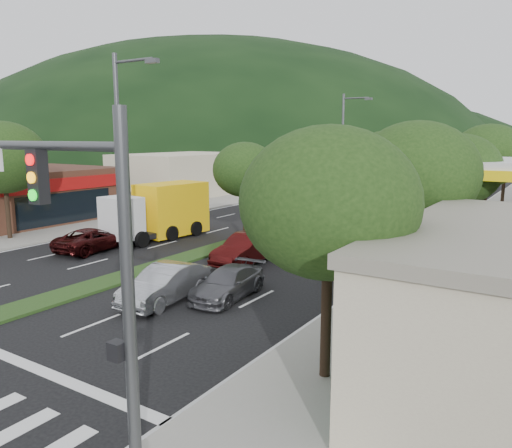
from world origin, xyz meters
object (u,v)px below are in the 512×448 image
Objects in this scene: motorhome at (391,198)px; tree_r_a at (329,203)px; tree_med_far at (384,150)px; sedan_silver at (165,284)px; tree_r_c at (458,170)px; tree_r_d at (488,155)px; streetlight_mid at (344,147)px; streetlight_near at (122,157)px; suv_maroon at (93,239)px; tree_r_b at (416,174)px; car_queue_b at (228,283)px; tree_l_a at (3,157)px; box_truck at (162,213)px; car_queue_c at (246,249)px; tree_r_e at (506,155)px; car_queue_d at (411,230)px; car_queue_a at (274,230)px; traffic_signal at (67,233)px; tree_med_near at (245,170)px.

tree_r_a is at bearing -70.02° from motorhome.
tree_med_far is 37.93m from sedan_silver.
tree_r_d is at bearing 90.00° from tree_r_c.
sedan_silver is (3.73, -26.49, -4.86)m from streetlight_mid.
streetlight_near is 6.30m from sedan_silver.
suv_maroon is (-17.74, -19.05, -4.53)m from tree_r_d.
car_queue_b is (-6.30, -3.72, -4.43)m from tree_r_b.
tree_r_d is 18.44m from tree_med_far.
box_truck is at bearing 37.40° from tree_l_a.
tree_r_b is at bearing 18.73° from streetlight_near.
tree_r_d is 19.38m from car_queue_c.
streetlight_mid is (-11.79, 13.00, 0.84)m from tree_r_c.
tree_r_e is 28.42m from car_queue_c.
tree_l_a is at bearing 43.00° from box_truck.
tree_r_b is at bearing 173.03° from box_truck.
car_queue_c reaches higher than suv_maroon.
car_queue_b is at bearing -149.44° from tree_r_b.
car_queue_c is 16.49m from motorhome.
streetlight_near is 7.77m from car_queue_c.
tree_r_e reaches higher than car_queue_d.
tree_l_a is at bearing 166.24° from tree_r_a.
tree_r_e is 23.86m from car_queue_a.
traffic_signal reaches higher than sedan_silver.
car_queue_d is at bearing 34.69° from tree_med_near.
streetlight_mid is 7.34m from motorhome.
tree_r_b is 0.97× the size of tree_r_d.
tree_r_b is at bearing 25.60° from car_queue_b.
tree_l_a is 0.72× the size of streetlight_mid.
tree_r_b reaches higher than car_queue_b.
tree_r_e is at bearing 69.77° from streetlight_near.
tree_med_far is at bearing -105.32° from suv_maroon.
tree_r_d is at bearing -90.00° from tree_r_e.
tree_r_e is 0.67× the size of streetlight_near.
tree_l_a is 1.57× the size of car_queue_c.
traffic_signal is at bearing -94.09° from tree_r_e.
tree_med_far is at bearing -94.32° from box_truck.
tree_r_a is 36.00m from tree_r_e.
tree_l_a is at bearing -153.09° from car_queue_a.
traffic_signal is 10.30m from sedan_silver.
tree_r_b is 1.07× the size of tree_r_c.
car_queue_b is 0.90× the size of car_queue_c.
streetlight_mid is at bearing 132.22° from tree_r_c.
tree_l_a is 26.81m from motorhome.
tree_r_e is 1.42× the size of suv_maroon.
tree_med_near is (-12.00, -12.00, -0.75)m from tree_r_d.
tree_r_a is at bearing -90.00° from tree_r_c.
tree_l_a is at bearing -157.80° from tree_r_c.
streetlight_mid reaches higher than car_queue_b.
suv_maroon is 11.75m from car_queue_b.
tree_r_e is 1.11× the size of tree_med_near.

